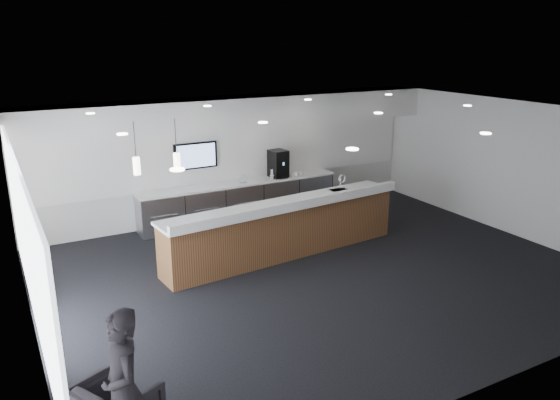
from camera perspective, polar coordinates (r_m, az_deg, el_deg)
ground at (r=10.53m, az=4.24°, el=-7.61°), size 10.00×10.00×0.00m
ceiling at (r=9.68m, az=4.62°, el=8.77°), size 10.00×8.00×0.02m
back_wall at (r=13.43m, az=-4.91°, el=4.52°), size 10.00×0.02×3.00m
left_wall at (r=8.52m, az=-25.22°, el=-4.39°), size 0.02×8.00×3.00m
right_wall at (r=13.33m, az=22.81°, el=3.16°), size 0.02×8.00×3.00m
soffit_bulkhead at (r=12.82m, az=-4.22°, el=9.17°), size 10.00×0.90×0.70m
alcove_panel at (r=13.38m, az=-4.87°, el=4.91°), size 9.80×0.06×1.40m
window_blinds_wall at (r=8.52m, az=-24.95°, el=-4.36°), size 0.04×7.36×2.55m
back_credenza at (r=13.36m, az=-4.18°, el=-0.05°), size 5.06×0.66×0.95m
wall_tv at (r=12.95m, az=-8.82°, el=4.60°), size 1.05×0.08×0.62m
pendant_left at (r=9.51m, az=-10.44°, el=3.80°), size 0.12×0.12×0.30m
pendant_right at (r=9.32m, az=-14.52°, el=3.28°), size 0.12×0.12×0.30m
ceiling_can_lights at (r=9.69m, az=4.62°, el=8.60°), size 7.00×5.00×0.02m
service_counter at (r=11.14m, az=0.44°, el=-2.97°), size 5.35×1.36×1.49m
coffee_machine at (r=13.60m, az=-0.19°, el=3.82°), size 0.42×0.53×0.68m
info_sign_left at (r=13.11m, az=-3.81°, el=2.25°), size 0.15×0.04×0.21m
info_sign_right at (r=13.51m, az=-0.63°, el=2.77°), size 0.17×0.06×0.23m
lounge_guest at (r=6.12m, az=-16.04°, el=-18.44°), size 0.45×0.66×1.76m
cup_0 at (r=13.85m, az=2.22°, el=2.82°), size 0.11×0.11×0.10m
cup_1 at (r=13.78m, az=1.72°, el=2.76°), size 0.15×0.15×0.10m
cup_2 at (r=13.71m, az=1.22°, el=2.69°), size 0.13×0.13×0.10m
cup_3 at (r=13.64m, az=0.71°, el=2.62°), size 0.14×0.14×0.10m
cup_4 at (r=13.58m, az=0.19°, el=2.55°), size 0.15×0.15×0.10m
cup_5 at (r=13.51m, az=-0.33°, el=2.48°), size 0.11×0.11×0.10m
cup_6 at (r=13.45m, az=-0.85°, el=2.41°), size 0.15×0.15×0.10m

